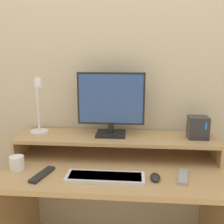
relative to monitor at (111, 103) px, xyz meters
name	(u,v)px	position (x,y,z in m)	size (l,w,h in m)	color
wall_back	(118,69)	(0.03, 0.17, 0.20)	(6.00, 0.05, 2.50)	beige
desk	(114,197)	(0.03, -0.18, -0.54)	(1.25, 0.63, 0.71)	tan
monitor_shelf	(116,139)	(0.03, -0.01, -0.23)	(1.25, 0.30, 0.13)	tan
monitor	(111,103)	(0.00, 0.00, 0.00)	(0.42, 0.15, 0.40)	black
desk_lamp	(39,109)	(-0.46, -0.02, -0.04)	(0.14, 0.19, 0.37)	silver
router_dock	(198,127)	(0.54, -0.01, -0.14)	(0.12, 0.11, 0.14)	#28282D
keyboard	(105,177)	(0.00, -0.34, -0.33)	(0.41, 0.13, 0.02)	silver
mouse	(155,177)	(0.26, -0.32, -0.33)	(0.05, 0.09, 0.03)	black
remote_control	(42,174)	(-0.34, -0.33, -0.33)	(0.09, 0.20, 0.02)	black
remote_secondary	(183,177)	(0.41, -0.30, -0.33)	(0.08, 0.18, 0.02)	#99999E
mug	(17,163)	(-0.51, -0.27, -0.30)	(0.08, 0.08, 0.08)	white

